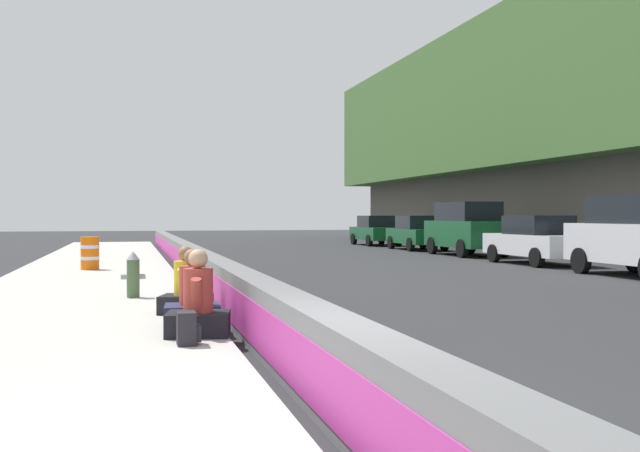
{
  "coord_description": "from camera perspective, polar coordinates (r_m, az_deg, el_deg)",
  "views": [
    {
      "loc": [
        -5.8,
        1.69,
        1.7
      ],
      "look_at": [
        5.05,
        -1.12,
        1.54
      ],
      "focal_mm": 41.57,
      "sensor_mm": 36.0,
      "label": 1
    }
  ],
  "objects": [
    {
      "name": "ground_plane",
      "position": [
        6.28,
        1.72,
        -14.91
      ],
      "size": [
        160.0,
        160.0,
        0.0
      ],
      "primitive_type": "plane",
      "color": "#2B2B2D",
      "rests_on": "ground"
    },
    {
      "name": "jersey_barrier",
      "position": [
        6.18,
        1.69,
        -11.12
      ],
      "size": [
        76.0,
        0.45,
        0.85
      ],
      "color": "slate",
      "rests_on": "ground_plane"
    },
    {
      "name": "fire_hydrant",
      "position": [
        14.59,
        -14.19,
        -3.6
      ],
      "size": [
        0.26,
        0.46,
        0.88
      ],
      "color": "#47663D",
      "rests_on": "sidewalk_strip"
    },
    {
      "name": "seated_person_foreground",
      "position": [
        9.83,
        -9.36,
        -6.27
      ],
      "size": [
        0.82,
        0.92,
        1.13
      ],
      "color": "black",
      "rests_on": "sidewalk_strip"
    },
    {
      "name": "seated_person_middle",
      "position": [
        10.74,
        -9.79,
        -5.73
      ],
      "size": [
        0.73,
        0.83,
        1.09
      ],
      "color": "#23284C",
      "rests_on": "sidewalk_strip"
    },
    {
      "name": "seated_person_rear",
      "position": [
        12.08,
        -10.3,
        -5.03
      ],
      "size": [
        0.86,
        0.94,
        1.08
      ],
      "color": "black",
      "rests_on": "sidewalk_strip"
    },
    {
      "name": "backpack",
      "position": [
        9.16,
        -10.18,
        -7.79
      ],
      "size": [
        0.32,
        0.28,
        0.4
      ],
      "color": "#232328",
      "rests_on": "sidewalk_strip"
    },
    {
      "name": "construction_barrel",
      "position": [
        22.46,
        -17.29,
        -2.0
      ],
      "size": [
        0.54,
        0.54,
        0.95
      ],
      "color": "orange",
      "rests_on": "sidewalk_strip"
    },
    {
      "name": "parked_car_fourth",
      "position": [
        26.9,
        16.35,
        -1.02
      ],
      "size": [
        4.52,
        1.98,
        1.71
      ],
      "color": "silver",
      "rests_on": "ground_plane"
    },
    {
      "name": "parked_car_midline",
      "position": [
        32.14,
        11.23,
        -0.14
      ],
      "size": [
        4.81,
        2.08,
        2.28
      ],
      "color": "#145128",
      "rests_on": "ground_plane"
    },
    {
      "name": "parked_car_far",
      "position": [
        37.15,
        7.49,
        -0.51
      ],
      "size": [
        4.55,
        2.04,
        1.71
      ],
      "color": "#145128",
      "rests_on": "ground_plane"
    },
    {
      "name": "parked_car_farther",
      "position": [
        42.7,
        4.31,
        -0.33
      ],
      "size": [
        4.51,
        1.96,
        1.71
      ],
      "color": "#145128",
      "rests_on": "ground_plane"
    }
  ]
}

